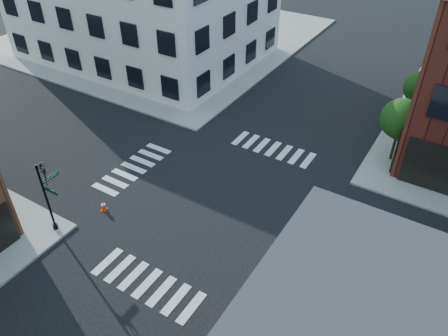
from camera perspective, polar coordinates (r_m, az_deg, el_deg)
name	(u,v)px	position (r m, az deg, el deg)	size (l,w,h in m)	color
ground	(221,204)	(26.62, -0.34, -4.74)	(120.00, 120.00, 0.00)	black
sidewalk_nw	(163,35)	(52.35, -8.01, 16.87)	(30.00, 30.00, 0.15)	gray
tree_near	(402,121)	(30.65, 22.19, 5.68)	(2.69, 2.69, 4.49)	black
tree_far	(421,89)	(36.14, 24.30, 9.34)	(2.43, 2.43, 4.07)	black
signal_pole	(47,191)	(24.96, -22.12, -2.75)	(1.29, 1.24, 4.60)	black
box_truck	(362,321)	(19.70, 17.58, -18.56)	(8.52, 3.04, 3.80)	white
traffic_cone	(103,206)	(27.00, -15.47, -4.80)	(0.46, 0.46, 0.65)	#DB4109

